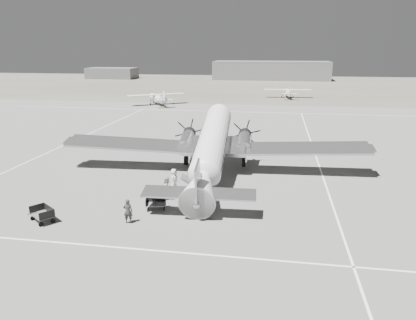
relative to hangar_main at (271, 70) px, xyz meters
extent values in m
plane|color=slate|center=(-5.00, -120.00, -3.30)|extent=(260.00, 260.00, 0.00)
cube|color=white|center=(-5.00, -134.00, -3.29)|extent=(60.00, 0.15, 0.01)
cube|color=white|center=(7.00, -120.00, -3.29)|extent=(0.15, 80.00, 0.01)
cube|color=white|center=(-23.00, -110.00, -3.29)|extent=(0.15, 60.00, 0.01)
cube|color=white|center=(-5.00, -80.00, -3.29)|extent=(90.00, 0.15, 0.01)
cube|color=#626052|center=(-5.00, -25.00, -3.30)|extent=(260.00, 90.00, 0.01)
cube|color=#5D5D5D|center=(0.00, 0.00, -0.30)|extent=(42.00, 14.00, 6.00)
cube|color=#535353|center=(0.00, 0.00, 3.00)|extent=(42.00, 14.00, 0.60)
cube|color=#535353|center=(-60.00, -5.00, -1.30)|extent=(18.00, 10.00, 4.00)
imported|color=#2C2C2C|center=(-7.16, -130.52, -2.44)|extent=(0.68, 0.49, 1.72)
imported|color=#B3B3B1|center=(-5.66, -125.82, -2.36)|extent=(0.96, 1.09, 1.88)
imported|color=silver|center=(-5.70, -123.64, -2.37)|extent=(0.74, 1.00, 1.87)
camera|label=1|loc=(2.43, -154.76, 8.28)|focal=35.00mm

